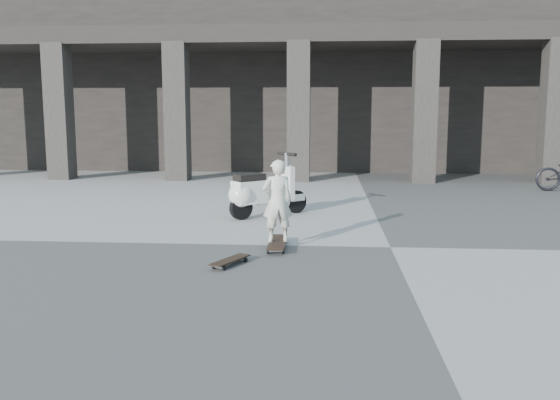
# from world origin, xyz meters

# --- Properties ---
(ground) EXTENTS (90.00, 90.00, 0.00)m
(ground) POSITION_xyz_m (0.00, 0.00, 0.00)
(ground) COLOR #484846
(ground) RESTS_ON ground
(colonnade) EXTENTS (28.00, 8.82, 6.00)m
(colonnade) POSITION_xyz_m (-0.00, 13.77, 3.03)
(colonnade) COLOR black
(colonnade) RESTS_ON ground
(longboard) EXTENTS (0.27, 1.05, 0.10)m
(longboard) POSITION_xyz_m (-1.68, -0.19, 0.08)
(longboard) COLOR black
(longboard) RESTS_ON ground
(skateboard_spare) EXTENTS (0.47, 0.72, 0.08)m
(skateboard_spare) POSITION_xyz_m (-2.22, -1.24, 0.07)
(skateboard_spare) COLOR black
(skateboard_spare) RESTS_ON ground
(child) EXTENTS (0.50, 0.39, 1.21)m
(child) POSITION_xyz_m (-1.68, -0.19, 0.71)
(child) COLOR silver
(child) RESTS_ON longboard
(scooter) EXTENTS (1.43, 1.27, 1.23)m
(scooter) POSITION_xyz_m (-2.30, 2.33, 0.49)
(scooter) COLOR black
(scooter) RESTS_ON ground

